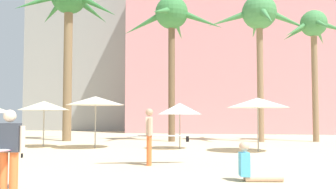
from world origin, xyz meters
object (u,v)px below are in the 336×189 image
(palm_tree_center, at_px, (259,20))
(person_near_right, at_px, (252,168))
(cafe_umbrella_6, at_px, (180,109))
(palm_tree_left, at_px, (172,21))
(person_far_left, at_px, (6,150))
(cafe_umbrella_1, at_px, (96,101))
(person_mid_right, at_px, (150,135))
(palm_tree_far_left, at_px, (69,8))
(palm_tree_right, at_px, (314,33))
(cafe_umbrella_4, at_px, (258,103))
(cafe_umbrella_0, at_px, (44,106))

(palm_tree_center, height_order, person_near_right, palm_tree_center)
(palm_tree_center, height_order, cafe_umbrella_6, palm_tree_center)
(palm_tree_left, distance_m, person_far_left, 17.54)
(palm_tree_left, relative_size, cafe_umbrella_1, 3.21)
(palm_tree_center, relative_size, cafe_umbrella_6, 4.14)
(palm_tree_left, relative_size, person_mid_right, 3.05)
(palm_tree_far_left, relative_size, palm_tree_right, 1.28)
(palm_tree_right, relative_size, person_near_right, 7.74)
(palm_tree_far_left, distance_m, palm_tree_right, 15.34)
(cafe_umbrella_4, height_order, cafe_umbrella_6, cafe_umbrella_4)
(person_far_left, distance_m, person_mid_right, 5.46)
(cafe_umbrella_0, bearing_deg, cafe_umbrella_4, -3.23)
(cafe_umbrella_4, xyz_separation_m, person_far_left, (-5.25, -10.31, -1.21))
(palm_tree_right, bearing_deg, cafe_umbrella_4, -117.91)
(person_near_right, height_order, person_mid_right, person_mid_right)
(cafe_umbrella_6, xyz_separation_m, person_near_right, (2.95, -8.40, -1.57))
(cafe_umbrella_6, relative_size, person_far_left, 0.70)
(palm_tree_right, bearing_deg, person_mid_right, -121.22)
(palm_tree_far_left, relative_size, person_near_right, 9.92)
(palm_tree_center, bearing_deg, cafe_umbrella_0, -151.32)
(cafe_umbrella_0, relative_size, cafe_umbrella_4, 0.93)
(palm_tree_left, height_order, cafe_umbrella_4, palm_tree_left)
(person_far_left, relative_size, person_mid_right, 1.05)
(palm_tree_left, xyz_separation_m, palm_tree_center, (5.35, 0.57, 0.01))
(palm_tree_far_left, height_order, palm_tree_center, palm_tree_far_left)
(palm_tree_far_left, relative_size, palm_tree_left, 1.15)
(cafe_umbrella_6, bearing_deg, cafe_umbrella_1, -176.05)
(palm_tree_center, height_order, cafe_umbrella_0, palm_tree_center)
(palm_tree_right, height_order, person_mid_right, palm_tree_right)
(person_near_right, bearing_deg, palm_tree_left, 98.44)
(cafe_umbrella_4, xyz_separation_m, cafe_umbrella_6, (-3.54, 0.80, -0.23))
(palm_tree_left, distance_m, palm_tree_center, 5.38)
(cafe_umbrella_1, bearing_deg, palm_tree_center, 36.40)
(cafe_umbrella_1, distance_m, person_mid_right, 7.00)
(palm_tree_center, height_order, person_far_left, palm_tree_center)
(cafe_umbrella_1, distance_m, cafe_umbrella_4, 7.63)
(person_near_right, bearing_deg, palm_tree_center, 76.60)
(cafe_umbrella_6, height_order, person_far_left, cafe_umbrella_6)
(person_near_right, distance_m, person_far_left, 5.42)
(person_mid_right, bearing_deg, cafe_umbrella_1, -67.48)
(palm_tree_left, relative_size, person_near_right, 8.66)
(cafe_umbrella_4, bearing_deg, palm_tree_center, 85.17)
(cafe_umbrella_0, bearing_deg, person_mid_right, -40.34)
(palm_tree_right, height_order, cafe_umbrella_4, palm_tree_right)
(cafe_umbrella_6, xyz_separation_m, person_far_left, (-1.71, -11.11, -0.98))
(cafe_umbrella_4, bearing_deg, cafe_umbrella_6, 167.29)
(person_far_left, bearing_deg, palm_tree_right, 143.11)
(palm_tree_left, xyz_separation_m, palm_tree_right, (8.62, 1.26, -0.81))
(palm_tree_right, relative_size, person_far_left, 2.60)
(cafe_umbrella_0, bearing_deg, person_far_left, -65.02)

